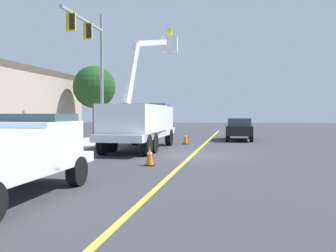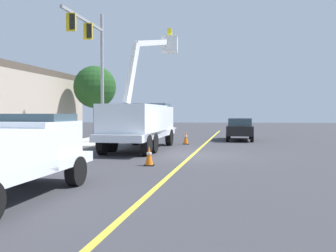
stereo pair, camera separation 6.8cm
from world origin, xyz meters
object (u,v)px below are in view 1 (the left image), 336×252
object	(u,v)px
service_pickup_truck	(4,153)
passing_minivan	(239,127)
utility_bucket_truck	(141,121)
traffic_cone_mid_front	(150,156)
traffic_cone_mid_rear	(186,138)
traffic_signal_mast	(93,55)

from	to	relation	value
service_pickup_truck	passing_minivan	world-z (taller)	service_pickup_truck
utility_bucket_truck	traffic_cone_mid_front	xyz separation A→B (m)	(-6.18, -1.29, -1.23)
utility_bucket_truck	traffic_cone_mid_rear	bearing A→B (deg)	-34.38
traffic_cone_mid_front	traffic_cone_mid_rear	distance (m)	9.78
service_pickup_truck	traffic_cone_mid_rear	world-z (taller)	service_pickup_truck
passing_minivan	traffic_cone_mid_rear	xyz separation A→B (m)	(-3.94, 4.01, -0.54)
passing_minivan	traffic_cone_mid_front	world-z (taller)	passing_minivan
traffic_signal_mast	traffic_cone_mid_front	bearing A→B (deg)	-150.53
service_pickup_truck	passing_minivan	xyz separation A→B (m)	(19.42, -7.84, -0.15)
passing_minivan	traffic_signal_mast	world-z (taller)	traffic_signal_mast
service_pickup_truck	traffic_signal_mast	size ratio (longest dim) A/B	0.66
utility_bucket_truck	traffic_cone_mid_front	bearing A→B (deg)	-168.18
service_pickup_truck	traffic_cone_mid_rear	distance (m)	15.97
passing_minivan	traffic_signal_mast	size ratio (longest dim) A/B	0.57
traffic_cone_mid_rear	passing_minivan	bearing A→B (deg)	-45.51
utility_bucket_truck	passing_minivan	bearing A→B (deg)	-40.70
utility_bucket_truck	passing_minivan	world-z (taller)	utility_bucket_truck
traffic_signal_mast	traffic_cone_mid_rear	bearing A→B (deg)	-77.16
traffic_cone_mid_front	traffic_cone_mid_rear	bearing A→B (deg)	-6.61
traffic_cone_mid_rear	traffic_signal_mast	bearing A→B (deg)	102.84
service_pickup_truck	traffic_cone_mid_rear	bearing A→B (deg)	-13.91
traffic_cone_mid_front	traffic_signal_mast	bearing A→B (deg)	29.47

